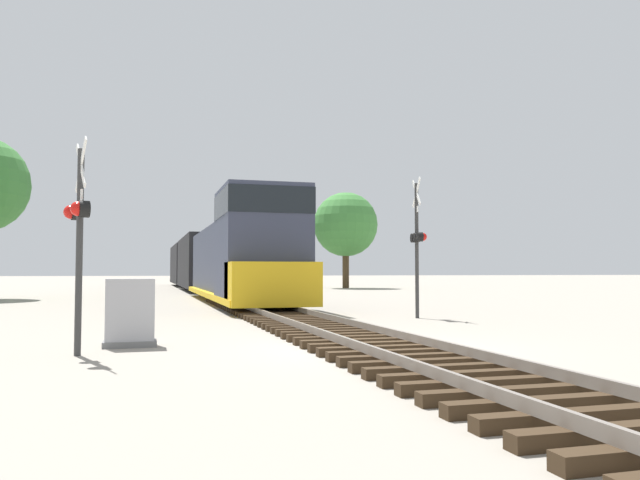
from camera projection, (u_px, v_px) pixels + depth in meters
The scene contains 7 objects.
ground_plane at pixel (369, 348), 12.16m from camera, with size 400.00×400.00×0.00m, color gray.
rail_track_bed at pixel (369, 341), 12.17m from camera, with size 2.60×160.00×0.31m.
freight_train at pixel (205, 263), 45.14m from camera, with size 3.12×51.99×4.64m.
crossing_signal_near at pixel (78, 224), 11.22m from camera, with size 0.54×1.01×3.89m.
crossing_signal_far at pixel (418, 240), 20.14m from camera, with size 0.45×1.01×4.53m.
relay_cabinet at pixel (130, 313), 12.51m from camera, with size 1.03×0.62×1.36m.
tree_deep_background at pixel (346, 225), 55.98m from camera, with size 5.77×5.77×8.60m.
Camera 1 is at (-4.25, -11.53, 1.51)m, focal length 35.00 mm.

